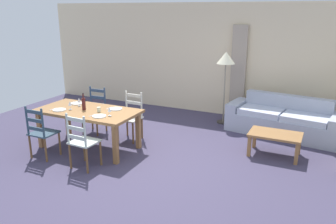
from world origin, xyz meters
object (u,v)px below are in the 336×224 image
object	(u,v)px
couch	(284,121)
wine_bottle	(84,104)
wine_glass_near_left	(70,104)
coffee_cup_primary	(99,109)
standing_lamp	(226,62)
coffee_table	(275,137)
dining_chair_far_left	(95,110)
wine_glass_near_right	(109,110)
dining_chair_near_right	(82,141)
wine_glass_far_left	(79,100)
dining_table	(88,114)
dining_chair_far_right	(131,116)
dining_chair_near_left	(41,132)

from	to	relation	value
couch	wine_bottle	bearing A→B (deg)	-144.15
wine_glass_near_left	couch	distance (m)	4.34
coffee_cup_primary	standing_lamp	xyz separation A→B (m)	(1.59, 2.55, 0.62)
wine_bottle	coffee_table	bearing A→B (deg)	19.40
coffee_cup_primary	dining_chair_far_left	bearing A→B (deg)	131.61
dining_chair_far_left	wine_glass_near_right	world-z (taller)	dining_chair_far_left
dining_chair_near_right	dining_chair_far_left	xyz separation A→B (m)	(-0.90, 1.53, 0.00)
dining_chair_far_left	standing_lamp	world-z (taller)	standing_lamp
dining_chair_far_left	wine_glass_near_right	distance (m)	1.41
couch	wine_glass_near_right	bearing A→B (deg)	-136.82
coffee_cup_primary	couch	distance (m)	3.82
wine_bottle	wine_glass_far_left	world-z (taller)	wine_bottle
dining_table	dining_chair_far_right	world-z (taller)	dining_chair_far_right
dining_chair_far_left	wine_glass_near_left	distance (m)	0.98
dining_chair_far_right	standing_lamp	size ratio (longest dim) A/B	0.59
wine_glass_far_left	wine_glass_near_right	bearing A→B (deg)	-16.83
dining_chair_far_right	wine_glass_near_left	distance (m)	1.22
dining_chair_far_left	wine_glass_near_left	size ratio (longest dim) A/B	5.96
dining_table	dining_chair_near_left	bearing A→B (deg)	-121.85
dining_chair_far_left	coffee_table	distance (m)	3.68
coffee_cup_primary	coffee_table	size ratio (longest dim) A/B	0.10
dining_chair_near_left	couch	world-z (taller)	dining_chair_near_left
dining_chair_near_left	wine_glass_far_left	size ratio (longest dim) A/B	5.96
dining_chair_near_right	couch	bearing A→B (deg)	48.32
dining_chair_far_left	coffee_cup_primary	bearing A→B (deg)	-48.39
dining_chair_near_right	coffee_cup_primary	distance (m)	0.82
wine_glass_near_left	coffee_table	size ratio (longest dim) A/B	0.18
coffee_cup_primary	coffee_table	xyz separation A→B (m)	(2.96, 1.15, -0.44)
dining_table	wine_bottle	xyz separation A→B (m)	(-0.06, -0.02, 0.20)
wine_glass_near_right	coffee_cup_primary	bearing A→B (deg)	160.55
dining_chair_near_left	coffee_cup_primary	size ratio (longest dim) A/B	10.67
couch	dining_table	bearing A→B (deg)	-143.89
dining_chair_far_left	standing_lamp	size ratio (longest dim) A/B	0.59
standing_lamp	wine_bottle	bearing A→B (deg)	-126.96
dining_chair_far_left	wine_bottle	xyz separation A→B (m)	(0.37, -0.80, 0.39)
dining_chair_far_left	wine_bottle	bearing A→B (deg)	-65.02
coffee_table	standing_lamp	size ratio (longest dim) A/B	0.55
dining_chair_far_right	dining_chair_near_left	bearing A→B (deg)	-122.33
dining_chair_near_left	coffee_cup_primary	distance (m)	1.06
dining_chair_near_right	wine_glass_near_right	size ratio (longest dim) A/B	5.96
dining_chair_near_right	wine_glass_near_left	bearing A→B (deg)	140.42
dining_chair_near_left	coffee_table	world-z (taller)	dining_chair_near_left
wine_bottle	wine_glass_near_right	xyz separation A→B (m)	(0.64, -0.10, -0.01)
dining_table	dining_chair_far_left	world-z (taller)	dining_chair_far_left
dining_table	wine_glass_near_left	xyz separation A→B (m)	(-0.30, -0.12, 0.20)
wine_bottle	wine_glass_near_right	world-z (taller)	wine_bottle
wine_glass_near_left	wine_glass_near_right	world-z (taller)	same
wine_glass_far_left	standing_lamp	world-z (taller)	standing_lamp
wine_bottle	wine_glass_near_left	world-z (taller)	wine_bottle
dining_chair_far_left	wine_bottle	world-z (taller)	wine_bottle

